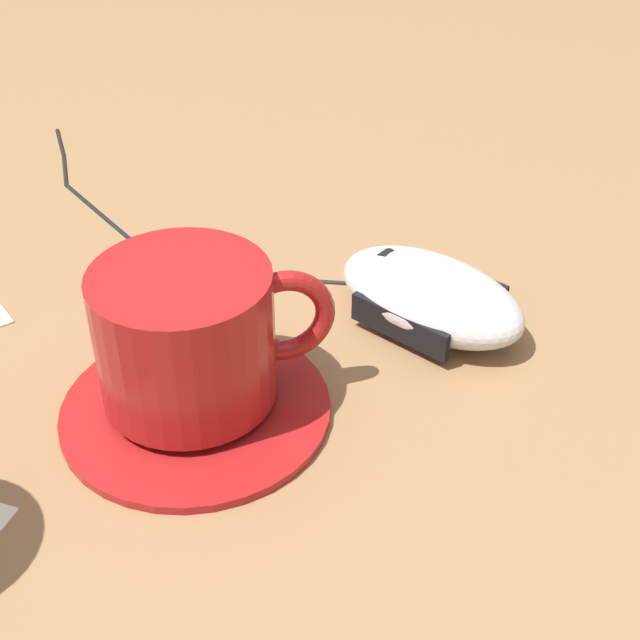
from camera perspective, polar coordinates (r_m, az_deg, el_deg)
ground_plane at (r=0.46m, az=-11.88°, el=-6.59°), size 3.00×3.00×0.00m
saucer at (r=0.46m, az=-7.96°, el=-5.45°), size 0.14×0.14×0.01m
coffee_cup at (r=0.44m, az=-8.33°, el=-0.93°), size 0.11×0.09×0.07m
computer_mouse at (r=0.51m, az=7.09°, el=1.56°), size 0.13×0.12×0.04m
mouse_cable at (r=0.63m, az=-11.55°, el=6.67°), size 0.27×0.19×0.00m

